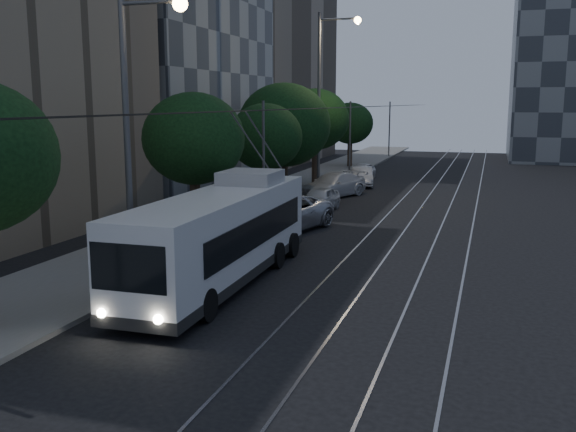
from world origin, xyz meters
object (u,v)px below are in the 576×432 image
at_px(car_white_a, 319,199).
at_px(streetlamp_far, 326,88).
at_px(trolleybus, 222,235).
at_px(car_white_c, 362,176).
at_px(car_white_d, 362,171).
at_px(streetlamp_near, 138,115).
at_px(pickup_silver, 281,214).
at_px(car_white_b, 333,185).

bearing_deg(car_white_a, streetlamp_far, 104.44).
bearing_deg(trolleybus, car_white_c, 90.18).
bearing_deg(car_white_d, trolleybus, -83.95).
xyz_separation_m(car_white_a, streetlamp_far, (-1.27, 6.09, 6.13)).
distance_m(car_white_d, streetlamp_near, 32.39).
xyz_separation_m(pickup_silver, streetlamp_far, (-1.03, 12.09, 5.96)).
height_order(trolleybus, streetlamp_near, streetlamp_near).
bearing_deg(trolleybus, streetlamp_far, 94.27).
height_order(car_white_d, streetlamp_far, streetlamp_far).
xyz_separation_m(car_white_b, car_white_d, (-0.08, 10.00, -0.13)).
relative_size(trolleybus, car_white_b, 2.23).
height_order(car_white_b, streetlamp_far, streetlamp_far).
relative_size(car_white_b, car_white_d, 1.42).
relative_size(pickup_silver, car_white_b, 1.14).
distance_m(pickup_silver, car_white_c, 17.46).
bearing_deg(car_white_c, pickup_silver, -104.13).
bearing_deg(car_white_b, trolleybus, -62.92).
bearing_deg(pickup_silver, car_white_d, 105.87).
xyz_separation_m(car_white_a, car_white_c, (0.12, 11.46, 0.01)).
xyz_separation_m(car_white_c, streetlamp_near, (-1.42, -27.97, 4.88)).
height_order(car_white_a, car_white_c, car_white_c).
bearing_deg(car_white_d, streetlamp_far, -90.05).
bearing_deg(car_white_c, trolleybus, -101.91).
bearing_deg(car_white_c, car_white_d, 87.96).
distance_m(trolleybus, car_white_d, 30.22).
relative_size(pickup_silver, streetlamp_near, 0.65).
height_order(trolleybus, car_white_d, trolleybus).
relative_size(trolleybus, car_white_c, 2.86).
distance_m(car_white_b, streetlamp_near, 22.54).
bearing_deg(trolleybus, streetlamp_near, -136.79).
bearing_deg(streetlamp_near, streetlamp_far, 89.92).
distance_m(trolleybus, pickup_silver, 8.75).
relative_size(pickup_silver, car_white_d, 1.62).
height_order(pickup_silver, streetlamp_far, streetlamp_far).
bearing_deg(streetlamp_near, pickup_silver, 84.25).
bearing_deg(pickup_silver, streetlamp_far, 109.62).
bearing_deg(car_white_c, car_white_b, -109.62).
relative_size(car_white_c, car_white_d, 1.11).
bearing_deg(pickup_silver, streetlamp_near, -81.00).
bearing_deg(car_white_b, car_white_c, 107.09).
relative_size(car_white_c, streetlamp_near, 0.45).
xyz_separation_m(pickup_silver, car_white_b, (-0.34, 11.50, -0.07)).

